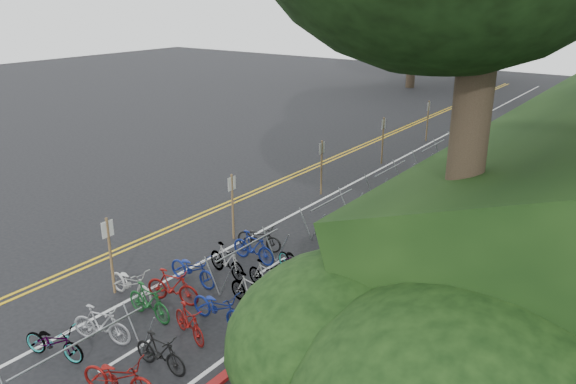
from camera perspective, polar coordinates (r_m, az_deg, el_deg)
name	(u,v)px	position (r m, az deg, el deg)	size (l,w,h in m)	color
ground	(112,288)	(18.36, -17.41, -9.28)	(120.00, 120.00, 0.00)	black
road_markings	(310,200)	(24.69, 2.30, -0.81)	(7.47, 80.00, 0.01)	gold
red_curb	(437,211)	(24.14, 14.92, -1.84)	(0.25, 28.00, 0.10)	maroon
bike_rack_front	(83,353)	(13.90, -20.14, -15.10)	(1.19, 3.45, 1.27)	gray
bike_racks_rest	(390,175)	(25.73, 10.32, 1.73)	(1.14, 23.00, 1.17)	gray
signpost_near	(110,251)	(17.46, -17.63, -5.71)	(0.08, 0.40, 2.45)	brown
signposts_rest	(355,150)	(27.46, 6.80, 4.30)	(0.08, 18.40, 2.50)	brown
bike_front	(131,283)	(17.39, -15.65, -8.91)	(1.91, 0.67, 1.00)	beige
bike_valet	(199,292)	(16.54, -9.07, -9.97)	(3.51, 9.73, 1.08)	slate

